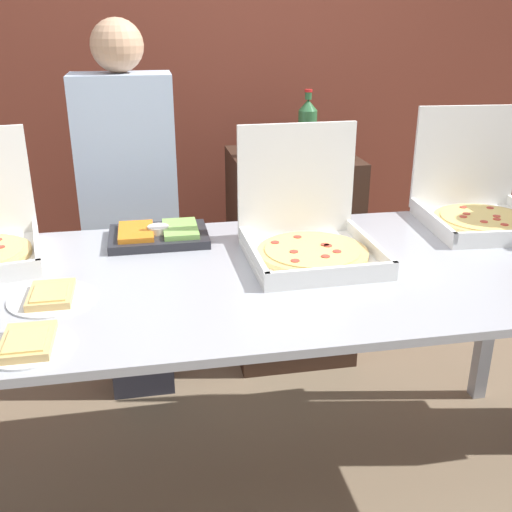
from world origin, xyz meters
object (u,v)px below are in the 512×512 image
object	(u,v)px
person_guest_plaid	(131,215)
paper_plate_front_right	(51,296)
veggie_tray	(159,235)
soda_can_colored	(254,143)
pizza_box_near_left	(308,234)
paper_plate_front_left	(28,343)
soda_can_silver	(347,148)
pizza_box_far_right	(479,204)
soda_bottle	(307,125)

from	to	relation	value
person_guest_plaid	paper_plate_front_right	bearing A→B (deg)	76.97
veggie_tray	soda_can_colored	size ratio (longest dim) A/B	2.78
paper_plate_front_right	person_guest_plaid	size ratio (longest dim) A/B	0.15
pizza_box_near_left	paper_plate_front_left	world-z (taller)	pizza_box_near_left
soda_can_silver	soda_can_colored	world-z (taller)	same
soda_can_silver	person_guest_plaid	world-z (taller)	person_guest_plaid
pizza_box_far_right	person_guest_plaid	bearing A→B (deg)	163.33
pizza_box_far_right	paper_plate_front_right	bearing A→B (deg)	-160.93
paper_plate_front_left	soda_bottle	world-z (taller)	soda_bottle
pizza_box_near_left	soda_can_silver	distance (m)	0.86
paper_plate_front_left	person_guest_plaid	size ratio (longest dim) A/B	0.13
veggie_tray	soda_bottle	bearing A→B (deg)	45.72
soda_bottle	person_guest_plaid	bearing A→B (deg)	-161.50
pizza_box_far_right	person_guest_plaid	distance (m)	1.42
paper_plate_front_left	veggie_tray	xyz separation A→B (m)	(0.34, 0.69, 0.01)
person_guest_plaid	pizza_box_near_left	bearing A→B (deg)	129.53
person_guest_plaid	soda_bottle	bearing A→B (deg)	-161.50
paper_plate_front_right	veggie_tray	bearing A→B (deg)	53.58
pizza_box_near_left	paper_plate_front_right	size ratio (longest dim) A/B	1.80
paper_plate_front_left	person_guest_plaid	xyz separation A→B (m)	(0.23, 1.17, -0.06)
pizza_box_far_right	soda_bottle	bearing A→B (deg)	124.90
paper_plate_front_right	soda_can_colored	size ratio (longest dim) A/B	1.95
veggie_tray	paper_plate_front_right	bearing A→B (deg)	-126.42
soda_can_silver	person_guest_plaid	size ratio (longest dim) A/B	0.07
pizza_box_far_right	soda_can_colored	size ratio (longest dim) A/B	3.81
paper_plate_front_right	paper_plate_front_left	distance (m)	0.26
soda_can_silver	soda_can_colored	bearing A→B (deg)	154.37
paper_plate_front_left	soda_bottle	bearing A→B (deg)	53.32
paper_plate_front_left	veggie_tray	world-z (taller)	veggie_tray
soda_can_silver	person_guest_plaid	xyz separation A→B (m)	(-0.97, -0.05, -0.24)
veggie_tray	soda_can_colored	world-z (taller)	soda_can_colored
paper_plate_front_left	soda_bottle	distance (m)	1.83
paper_plate_front_right	soda_can_silver	distance (m)	1.53
pizza_box_near_left	soda_can_colored	size ratio (longest dim) A/B	3.51
soda_bottle	soda_can_colored	size ratio (longest dim) A/B	2.38
pizza_box_near_left	pizza_box_far_right	xyz separation A→B (m)	(0.73, 0.20, 0.00)
person_guest_plaid	veggie_tray	bearing A→B (deg)	102.31
pizza_box_far_right	paper_plate_front_left	bearing A→B (deg)	-152.43
soda_can_silver	person_guest_plaid	distance (m)	1.00
pizza_box_far_right	soda_can_silver	world-z (taller)	pizza_box_far_right
soda_bottle	soda_can_silver	world-z (taller)	soda_bottle
soda_can_colored	person_guest_plaid	world-z (taller)	person_guest_plaid
paper_plate_front_left	soda_can_colored	distance (m)	1.63
veggie_tray	soda_bottle	world-z (taller)	soda_bottle
veggie_tray	soda_bottle	xyz separation A→B (m)	(0.75, 0.77, 0.23)
pizza_box_far_right	pizza_box_near_left	bearing A→B (deg)	-160.08
paper_plate_front_right	soda_can_colored	world-z (taller)	soda_can_colored
soda_can_silver	soda_can_colored	xyz separation A→B (m)	(-0.39, 0.19, 0.00)
pizza_box_far_right	soda_bottle	distance (m)	0.94
soda_bottle	veggie_tray	bearing A→B (deg)	-134.28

